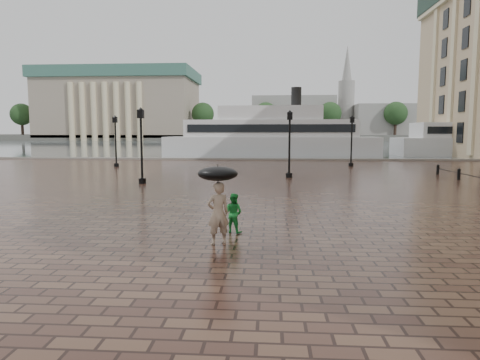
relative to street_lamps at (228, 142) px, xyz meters
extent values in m
plane|color=#331E17|center=(1.50, -17.50, -2.33)|extent=(300.00, 300.00, 0.00)
plane|color=#4E5A5E|center=(1.50, 74.50, -2.33)|extent=(240.00, 240.00, 0.00)
cube|color=slate|center=(1.50, 14.50, -2.33)|extent=(80.00, 0.60, 0.30)
cube|color=#4C4C47|center=(1.50, 142.50, -1.33)|extent=(300.00, 60.00, 2.00)
cube|color=gray|center=(-53.50, 127.50, 9.67)|extent=(55.00, 30.00, 22.00)
cube|color=#376557|center=(-53.50, 127.50, 21.67)|extent=(57.00, 32.00, 4.00)
cube|color=gray|center=(11.50, 132.50, 6.67)|extent=(30.00, 22.00, 14.00)
cube|color=gray|center=(46.50, 132.50, 5.17)|extent=(25.00, 22.00, 11.00)
cylinder|color=gray|center=(31.50, 132.50, 9.67)|extent=(6.00, 6.00, 20.00)
cone|color=gray|center=(31.50, 132.50, 23.67)|extent=(5.00, 5.00, 18.00)
cylinder|color=#2D2119|center=(-88.50, 120.50, 1.67)|extent=(1.00, 1.00, 8.00)
sphere|color=#1E3B1B|center=(-88.50, 120.50, 7.17)|extent=(8.00, 8.00, 8.00)
cylinder|color=#2D2119|center=(-66.00, 120.50, 1.67)|extent=(1.00, 1.00, 8.00)
sphere|color=#1E3B1B|center=(-66.00, 120.50, 7.17)|extent=(8.00, 8.00, 8.00)
cylinder|color=#2D2119|center=(-43.50, 120.50, 1.67)|extent=(1.00, 1.00, 8.00)
sphere|color=#1E3B1B|center=(-43.50, 120.50, 7.17)|extent=(8.00, 8.00, 8.00)
cylinder|color=#2D2119|center=(-21.00, 120.50, 1.67)|extent=(1.00, 1.00, 8.00)
sphere|color=#1E3B1B|center=(-21.00, 120.50, 7.17)|extent=(8.00, 8.00, 8.00)
cylinder|color=#2D2119|center=(1.50, 120.50, 1.67)|extent=(1.00, 1.00, 8.00)
sphere|color=#1E3B1B|center=(1.50, 120.50, 7.17)|extent=(8.00, 8.00, 8.00)
cylinder|color=#2D2119|center=(24.00, 120.50, 1.67)|extent=(1.00, 1.00, 8.00)
sphere|color=#1E3B1B|center=(24.00, 120.50, 7.17)|extent=(8.00, 8.00, 8.00)
cylinder|color=#2D2119|center=(46.50, 120.50, 1.67)|extent=(1.00, 1.00, 8.00)
sphere|color=#1E3B1B|center=(46.50, 120.50, 7.17)|extent=(8.00, 8.00, 8.00)
cylinder|color=#2D2119|center=(69.00, 120.50, 1.67)|extent=(1.00, 1.00, 8.00)
sphere|color=#1E3B1B|center=(69.00, 120.50, 7.17)|extent=(8.00, 8.00, 8.00)
cylinder|color=black|center=(15.50, -4.00, -2.03)|extent=(0.20, 0.20, 0.60)
sphere|color=black|center=(15.50, -4.00, -1.71)|extent=(0.22, 0.22, 0.22)
cylinder|color=black|center=(15.50, -0.50, -2.03)|extent=(0.20, 0.20, 0.60)
sphere|color=black|center=(15.50, -0.50, -1.71)|extent=(0.22, 0.22, 0.22)
cylinder|color=black|center=(-4.50, -7.50, -2.18)|extent=(0.44, 0.44, 0.30)
cylinder|color=black|center=(-4.50, -7.50, -0.33)|extent=(0.14, 0.14, 4.00)
cube|color=black|center=(-4.50, -7.50, 1.82)|extent=(0.35, 0.35, 0.50)
sphere|color=beige|center=(-4.50, -7.50, 1.82)|extent=(0.28, 0.28, 0.28)
cylinder|color=black|center=(4.50, -3.50, -2.18)|extent=(0.44, 0.44, 0.30)
cylinder|color=black|center=(4.50, -3.50, -0.33)|extent=(0.14, 0.14, 4.00)
cube|color=black|center=(4.50, -3.50, 1.82)|extent=(0.35, 0.35, 0.50)
sphere|color=beige|center=(4.50, -3.50, 1.82)|extent=(0.28, 0.28, 0.28)
cylinder|color=black|center=(-10.50, 4.50, -2.18)|extent=(0.44, 0.44, 0.30)
cylinder|color=black|center=(-10.50, 4.50, -0.33)|extent=(0.14, 0.14, 4.00)
cube|color=black|center=(-10.50, 4.50, 1.82)|extent=(0.35, 0.35, 0.50)
sphere|color=beige|center=(-10.50, 4.50, 1.82)|extent=(0.28, 0.28, 0.28)
cylinder|color=black|center=(10.50, 6.50, -2.18)|extent=(0.44, 0.44, 0.30)
cylinder|color=black|center=(10.50, 6.50, -0.33)|extent=(0.14, 0.14, 4.00)
cube|color=black|center=(10.50, 6.50, 1.82)|extent=(0.35, 0.35, 0.50)
sphere|color=beige|center=(10.50, 6.50, 1.82)|extent=(0.28, 0.28, 0.28)
imported|color=tan|center=(1.79, -21.17, -1.46)|extent=(0.75, 0.64, 1.74)
imported|color=green|center=(2.09, -19.75, -1.72)|extent=(0.73, 0.67, 1.22)
cube|color=silver|center=(3.21, 20.31, -1.09)|extent=(25.96, 7.13, 2.47)
cube|color=silver|center=(3.21, 20.31, 1.18)|extent=(20.79, 6.11, 2.06)
cube|color=silver|center=(3.21, 20.31, 3.03)|extent=(12.53, 5.19, 1.65)
cylinder|color=black|center=(6.30, 20.20, 4.89)|extent=(1.24, 1.24, 2.47)
cube|color=black|center=(3.11, 17.59, 1.18)|extent=(19.56, 0.82, 0.93)
cube|color=black|center=(3.31, 23.04, 1.18)|extent=(19.56, 0.82, 0.93)
cylinder|color=black|center=(1.79, -21.17, -0.85)|extent=(0.02, 0.02, 0.95)
ellipsoid|color=black|center=(1.79, -21.17, -0.36)|extent=(1.10, 1.10, 0.39)
camera|label=1|loc=(3.21, -32.67, 0.77)|focal=32.00mm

